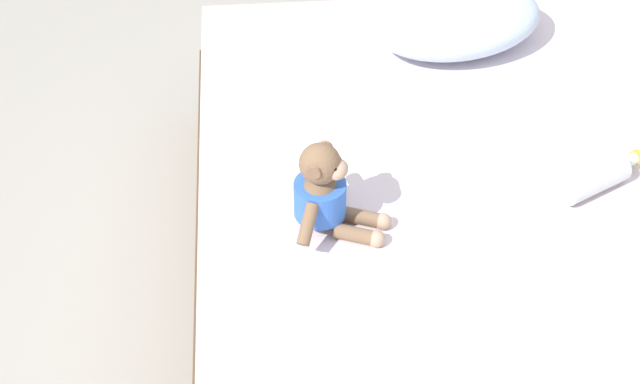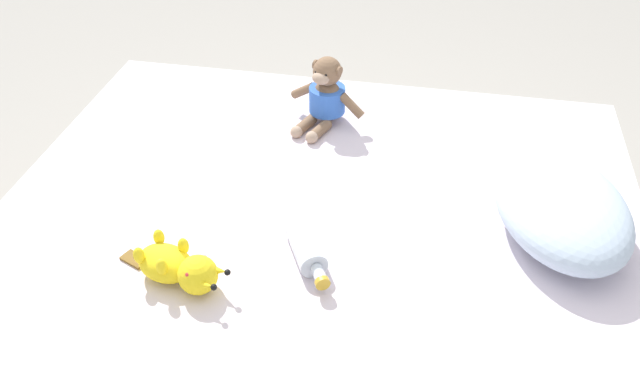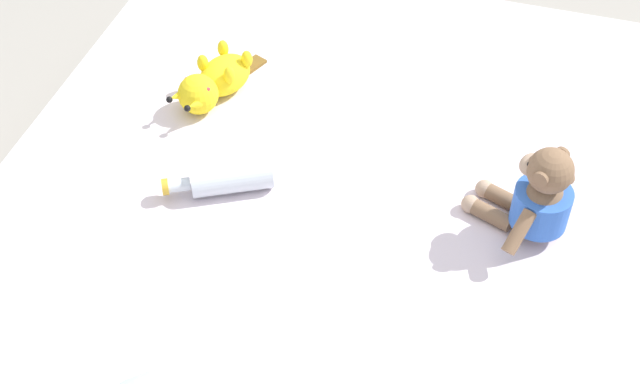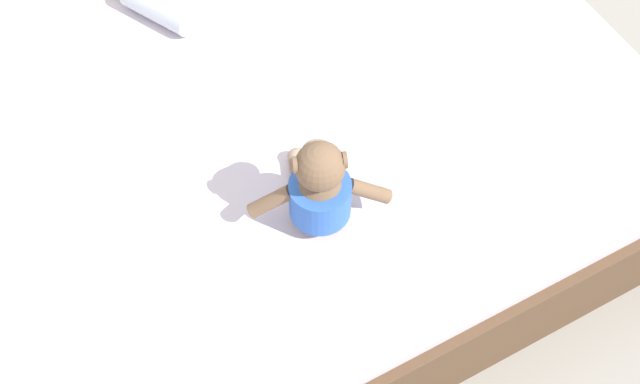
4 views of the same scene
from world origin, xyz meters
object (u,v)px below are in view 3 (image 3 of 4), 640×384
(plush_yellow_creature, at_px, (214,82))
(glass_bottle, at_px, (227,179))
(bed, at_px, (320,273))
(plush_monkey, at_px, (538,199))

(plush_yellow_creature, distance_m, glass_bottle, 0.33)
(bed, bearing_deg, plush_yellow_creature, -38.53)
(plush_monkey, distance_m, plush_yellow_creature, 0.85)
(bed, xyz_separation_m, plush_monkey, (-0.45, -0.07, 0.33))
(glass_bottle, bearing_deg, bed, -177.99)
(bed, distance_m, plush_monkey, 0.56)
(glass_bottle, bearing_deg, plush_yellow_creature, -63.34)
(bed, bearing_deg, glass_bottle, 2.01)
(bed, height_order, plush_yellow_creature, plush_yellow_creature)
(bed, height_order, glass_bottle, glass_bottle)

